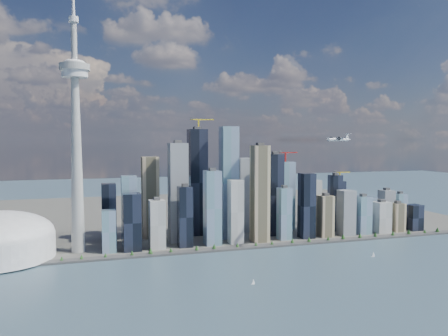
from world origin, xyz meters
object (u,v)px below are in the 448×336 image
object	(u,v)px
sailboat_west	(253,282)
sailboat_east	(373,255)
needle_tower	(76,131)
airplane	(339,139)

from	to	relation	value
sailboat_west	sailboat_east	distance (m)	281.58
sailboat_east	sailboat_west	bearing A→B (deg)	-159.22
needle_tower	sailboat_west	xyz separation A→B (m)	(257.90, -268.71, -232.92)
airplane	sailboat_west	distance (m)	330.28
sailboat_west	airplane	bearing A→B (deg)	24.22
sailboat_west	sailboat_east	bearing A→B (deg)	11.58
airplane	sailboat_east	bearing A→B (deg)	-50.45
airplane	sailboat_east	size ratio (longest dim) A/B	5.61
airplane	sailboat_east	world-z (taller)	airplane
needle_tower	sailboat_west	distance (m)	439.29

